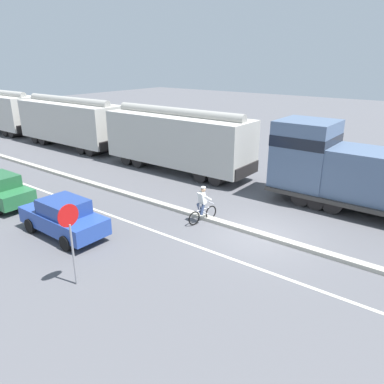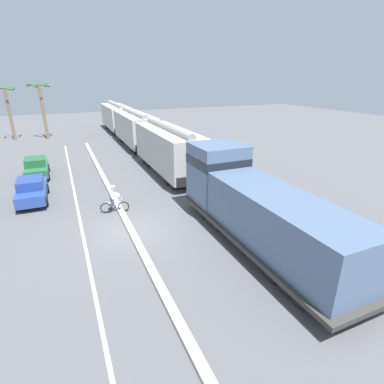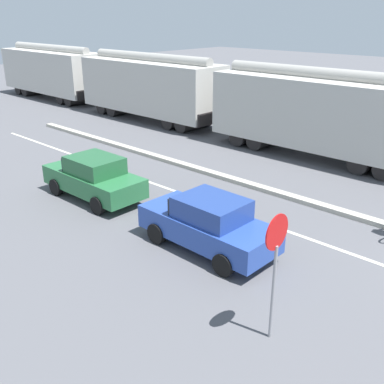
{
  "view_description": "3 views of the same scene",
  "coord_description": "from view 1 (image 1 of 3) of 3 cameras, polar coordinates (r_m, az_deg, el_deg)",
  "views": [
    {
      "loc": [
        -13.21,
        -6.41,
        7.2
      ],
      "look_at": [
        -0.36,
        3.41,
        1.35
      ],
      "focal_mm": 35.0,
      "sensor_mm": 36.0,
      "label": 1
    },
    {
      "loc": [
        -2.72,
        -14.32,
        7.8
      ],
      "look_at": [
        3.27,
        -0.73,
        2.03
      ],
      "focal_mm": 28.0,
      "sensor_mm": 36.0,
      "label": 2
    },
    {
      "loc": [
        -13.84,
        -0.85,
        6.47
      ],
      "look_at": [
        -3.35,
        8.9,
        0.73
      ],
      "focal_mm": 42.0,
      "sensor_mm": 36.0,
      "label": 3
    }
  ],
  "objects": [
    {
      "name": "hopper_car_middle",
      "position": [
        33.21,
        -18.12,
        10.04
      ],
      "size": [
        2.9,
        10.6,
        4.18
      ],
      "color": "#B9B6AF",
      "rests_on": "ground"
    },
    {
      "name": "median_curb",
      "position": [
        19.47,
        -5.42,
        -1.67
      ],
      "size": [
        0.36,
        36.0,
        0.16
      ],
      "primitive_type": "cube",
      "color": "#B2AD9E",
      "rests_on": "ground"
    },
    {
      "name": "hopper_car_lead",
      "position": [
        24.71,
        -2.24,
        7.89
      ],
      "size": [
        2.9,
        10.6,
        4.18
      ],
      "color": "#B7B5AD",
      "rests_on": "ground"
    },
    {
      "name": "hopper_car_trailing",
      "position": [
        43.18,
        -27.21,
        10.92
      ],
      "size": [
        2.9,
        10.6,
        4.18
      ],
      "color": "beige",
      "rests_on": "ground"
    },
    {
      "name": "parked_car_blue",
      "position": [
        16.79,
        -19.0,
        -3.62
      ],
      "size": [
        1.88,
        4.22,
        1.62
      ],
      "color": "#28479E",
      "rests_on": "ground"
    },
    {
      "name": "lane_stripe",
      "position": [
        17.96,
        -10.6,
        -4.11
      ],
      "size": [
        0.14,
        36.0,
        0.01
      ],
      "primitive_type": "cube",
      "color": "silver",
      "rests_on": "ground"
    },
    {
      "name": "ground_plane",
      "position": [
        16.35,
        10.39,
        -6.6
      ],
      "size": [
        120.0,
        120.0,
        0.0
      ],
      "primitive_type": "plane",
      "color": "#56565B"
    },
    {
      "name": "cyclist",
      "position": [
        17.07,
        1.61,
        -2.09
      ],
      "size": [
        1.69,
        0.55,
        1.71
      ],
      "color": "black",
      "rests_on": "ground"
    },
    {
      "name": "stop_sign",
      "position": [
        12.6,
        -18.1,
        -5.45
      ],
      "size": [
        0.76,
        0.08,
        2.88
      ],
      "color": "gray",
      "rests_on": "ground"
    },
    {
      "name": "locomotive",
      "position": [
        19.65,
        26.29,
        1.81
      ],
      "size": [
        3.1,
        11.61,
        4.2
      ],
      "color": "slate",
      "rests_on": "ground"
    }
  ]
}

